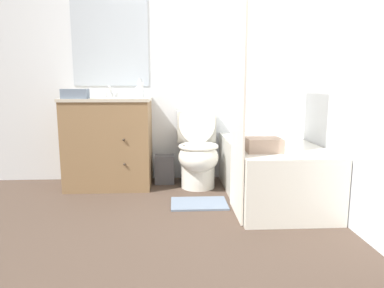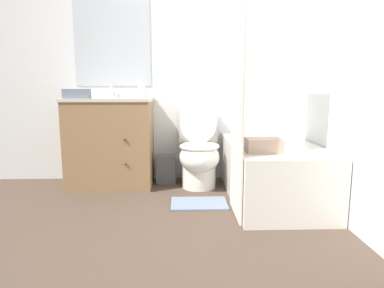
% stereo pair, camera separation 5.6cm
% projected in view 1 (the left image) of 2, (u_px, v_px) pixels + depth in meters
% --- Properties ---
extents(ground_plane, '(14.00, 14.00, 0.00)m').
position_uv_depth(ground_plane, '(189.00, 247.00, 2.18)').
color(ground_plane, '#47382D').
extents(wall_back, '(8.00, 0.06, 2.50)m').
position_uv_depth(wall_back, '(181.00, 63.00, 3.65)').
color(wall_back, silver).
rests_on(wall_back, ground_plane).
extents(wall_right, '(0.05, 2.68, 2.50)m').
position_uv_depth(wall_right, '(327.00, 57.00, 2.86)').
color(wall_right, silver).
rests_on(wall_right, ground_plane).
extents(vanity_cabinet, '(0.85, 0.57, 0.90)m').
position_uv_depth(vanity_cabinet, '(109.00, 142.00, 3.45)').
color(vanity_cabinet, olive).
rests_on(vanity_cabinet, ground_plane).
extents(sink_faucet, '(0.14, 0.12, 0.12)m').
position_uv_depth(sink_faucet, '(111.00, 94.00, 3.57)').
color(sink_faucet, silver).
rests_on(sink_faucet, vanity_cabinet).
extents(toilet, '(0.40, 0.63, 0.85)m').
position_uv_depth(toilet, '(198.00, 153.00, 3.45)').
color(toilet, silver).
rests_on(toilet, ground_plane).
extents(bathtub, '(0.75, 1.44, 0.51)m').
position_uv_depth(bathtub, '(270.00, 170.00, 3.12)').
color(bathtub, silver).
rests_on(bathtub, ground_plane).
extents(shower_curtain, '(0.02, 0.49, 2.00)m').
position_uv_depth(shower_curtain, '(239.00, 87.00, 2.57)').
color(shower_curtain, silver).
rests_on(shower_curtain, ground_plane).
extents(wastebasket, '(0.20, 0.17, 0.30)m').
position_uv_depth(wastebasket, '(165.00, 169.00, 3.60)').
color(wastebasket, '#4C4C51').
rests_on(wastebasket, ground_plane).
extents(tissue_box, '(0.11, 0.14, 0.11)m').
position_uv_depth(tissue_box, '(138.00, 93.00, 3.53)').
color(tissue_box, silver).
rests_on(tissue_box, vanity_cabinet).
extents(soap_dispenser, '(0.06, 0.06, 0.19)m').
position_uv_depth(soap_dispenser, '(140.00, 89.00, 3.40)').
color(soap_dispenser, white).
rests_on(soap_dispenser, vanity_cabinet).
extents(hand_towel_folded, '(0.24, 0.13, 0.09)m').
position_uv_depth(hand_towel_folded, '(75.00, 94.00, 3.18)').
color(hand_towel_folded, slate).
rests_on(hand_towel_folded, vanity_cabinet).
extents(bath_towel_folded, '(0.27, 0.21, 0.11)m').
position_uv_depth(bath_towel_folded, '(264.00, 145.00, 2.66)').
color(bath_towel_folded, tan).
rests_on(bath_towel_folded, bathtub).
extents(bath_mat, '(0.48, 0.33, 0.02)m').
position_uv_depth(bath_mat, '(199.00, 203.00, 2.96)').
color(bath_mat, slate).
rests_on(bath_mat, ground_plane).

